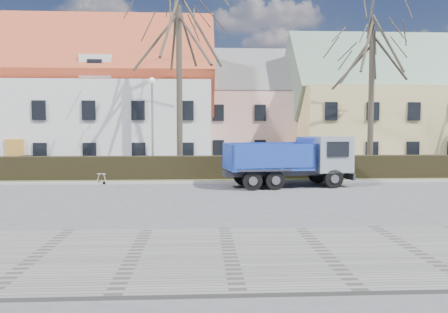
{
  "coord_description": "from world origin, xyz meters",
  "views": [
    {
      "loc": [
        -0.65,
        -18.54,
        3.06
      ],
      "look_at": [
        0.42,
        2.25,
        1.6
      ],
      "focal_mm": 35.0,
      "sensor_mm": 36.0,
      "label": 1
    }
  ],
  "objects": [
    {
      "name": "building_white",
      "position": [
        -13.0,
        16.0,
        4.75
      ],
      "size": [
        26.8,
        10.8,
        9.5
      ],
      "primitive_type": null,
      "color": "silver",
      "rests_on": "ground"
    },
    {
      "name": "curb_far",
      "position": [
        0.0,
        4.6,
        0.06
      ],
      "size": [
        80.0,
        0.3,
        0.12
      ],
      "primitive_type": "cube",
      "color": "#A09B94",
      "rests_on": "ground"
    },
    {
      "name": "grass_strip",
      "position": [
        0.0,
        6.2,
        0.05
      ],
      "size": [
        80.0,
        3.0,
        0.1
      ],
      "primitive_type": "cube",
      "color": "#434D2B",
      "rests_on": "ground"
    },
    {
      "name": "sidewalk_near",
      "position": [
        0.0,
        -8.5,
        0.04
      ],
      "size": [
        80.0,
        5.0,
        0.08
      ],
      "primitive_type": "cube",
      "color": "slate",
      "rests_on": "ground"
    },
    {
      "name": "parked_car_a",
      "position": [
        -11.79,
        10.91,
        0.61
      ],
      "size": [
        3.8,
        2.21,
        1.22
      ],
      "primitive_type": "imported",
      "rotation": [
        0.0,
        0.0,
        1.34
      ],
      "color": "black",
      "rests_on": "ground"
    },
    {
      "name": "tree_1",
      "position": [
        -2.0,
        8.5,
        6.33
      ],
      "size": [
        9.2,
        9.2,
        12.65
      ],
      "primitive_type": null,
      "color": "#373026",
      "rests_on": "ground"
    },
    {
      "name": "streetlight",
      "position": [
        -3.49,
        7.0,
        2.96
      ],
      "size": [
        0.46,
        0.46,
        5.92
      ],
      "primitive_type": null,
      "color": "#939598",
      "rests_on": "ground"
    },
    {
      "name": "building_pink",
      "position": [
        4.0,
        20.0,
        4.0
      ],
      "size": [
        10.8,
        8.8,
        8.0
      ],
      "primitive_type": null,
      "color": "#DBAA9B",
      "rests_on": "ground"
    },
    {
      "name": "dump_truck",
      "position": [
        3.47,
        3.16,
        1.31
      ],
      "size": [
        6.85,
        3.34,
        2.63
      ],
      "primitive_type": null,
      "rotation": [
        0.0,
        0.0,
        0.14
      ],
      "color": "#153196",
      "rests_on": "ground"
    },
    {
      "name": "tree_2",
      "position": [
        10.0,
        8.5,
        5.5
      ],
      "size": [
        8.0,
        8.0,
        11.0
      ],
      "primitive_type": null,
      "color": "#373026",
      "rests_on": "ground"
    },
    {
      "name": "building_yellow",
      "position": [
        16.0,
        17.0,
        4.25
      ],
      "size": [
        18.8,
        10.8,
        8.5
      ],
      "primitive_type": null,
      "color": "#D7BE76",
      "rests_on": "ground"
    },
    {
      "name": "ground",
      "position": [
        0.0,
        0.0,
        0.0
      ],
      "size": [
        120.0,
        120.0,
        0.0
      ],
      "primitive_type": "plane",
      "color": "#4E4E51"
    },
    {
      "name": "cart_frame",
      "position": [
        -6.09,
        4.51,
        0.33
      ],
      "size": [
        0.8,
        0.59,
        0.65
      ],
      "primitive_type": null,
      "rotation": [
        0.0,
        0.0,
        -0.29
      ],
      "color": "silver",
      "rests_on": "ground"
    },
    {
      "name": "hedge",
      "position": [
        0.0,
        6.0,
        0.65
      ],
      "size": [
        60.0,
        0.9,
        1.3
      ],
      "primitive_type": "cube",
      "color": "black",
      "rests_on": "ground"
    }
  ]
}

